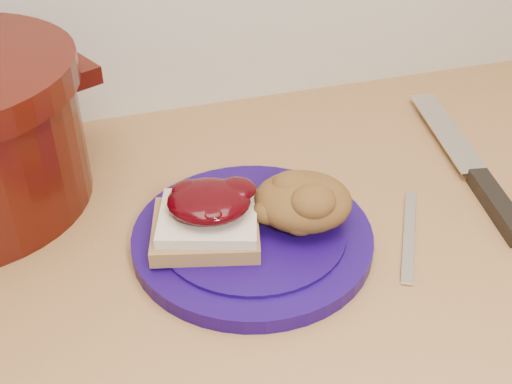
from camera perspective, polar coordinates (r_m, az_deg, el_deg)
name	(u,v)px	position (r m, az deg, el deg)	size (l,w,h in m)	color
plate	(252,238)	(0.65, -0.32, -4.11)	(0.24, 0.24, 0.02)	#16054C
sandwich	(207,216)	(0.63, -4.34, -2.17)	(0.12, 0.11, 0.05)	olive
stuffing_mound	(303,201)	(0.64, 4.18, -0.83)	(0.10, 0.09, 0.05)	brown
chef_knife	(482,183)	(0.77, 19.46, 0.78)	(0.09, 0.32, 0.02)	black
butter_knife	(409,234)	(0.69, 13.44, -3.66)	(0.15, 0.01, 0.00)	silver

